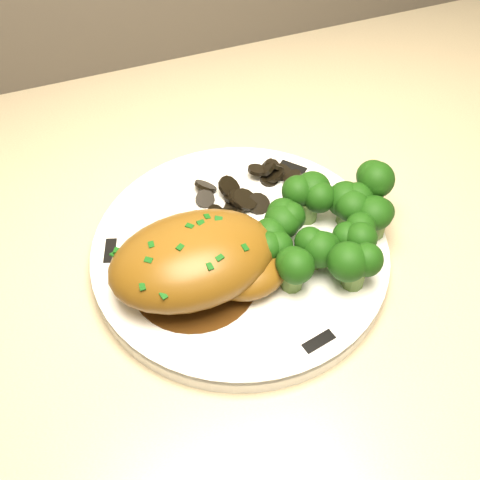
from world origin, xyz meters
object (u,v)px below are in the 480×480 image
object	(u,v)px
chicken_breast	(199,261)
broccoli_florets	(328,227)
counter	(367,364)
plate	(240,253)

from	to	relation	value
chicken_breast	broccoli_florets	world-z (taller)	chicken_breast
counter	broccoli_florets	bearing A→B (deg)	-158.68
counter	chicken_breast	distance (m)	0.54
counter	plate	xyz separation A→B (m)	(-0.23, -0.03, 0.42)
plate	counter	bearing A→B (deg)	8.50
plate	chicken_breast	distance (m)	0.06
chicken_breast	broccoli_florets	distance (m)	0.12
counter	broccoli_florets	world-z (taller)	counter
broccoli_florets	chicken_breast	bearing A→B (deg)	178.96
plate	broccoli_florets	distance (m)	0.09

